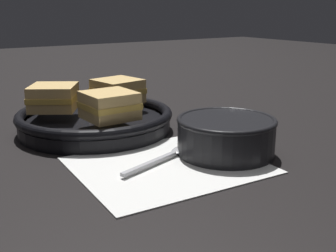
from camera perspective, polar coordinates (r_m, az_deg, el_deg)
The scene contains 8 objects.
ground_plane at distance 0.68m, azimuth 1.78°, elevation -3.58°, with size 4.00×4.00×0.00m, color black.
napkin at distance 0.62m, azimuth -0.06°, elevation -5.25°, with size 0.27×0.24×0.00m.
soup_bowl at distance 0.67m, azimuth 7.87°, elevation -1.04°, with size 0.16×0.16×0.06m.
spoon at distance 0.65m, azimuth 1.03°, elevation -3.62°, with size 0.16×0.07×0.01m.
skillet at distance 0.80m, azimuth -9.83°, elevation 0.78°, with size 0.29×0.29×0.04m.
sandwich_near_left at distance 0.85m, azimuth -6.72°, elevation 4.77°, with size 0.10×0.10×0.05m.
sandwich_near_right at distance 0.81m, azimuth -15.23°, elevation 3.77°, with size 0.11×0.11×0.05m.
sandwich_far_left at distance 0.72m, azimuth -7.93°, elevation 2.80°, with size 0.09×0.09×0.05m.
Camera 1 is at (-0.37, -0.52, 0.23)m, focal length 45.00 mm.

